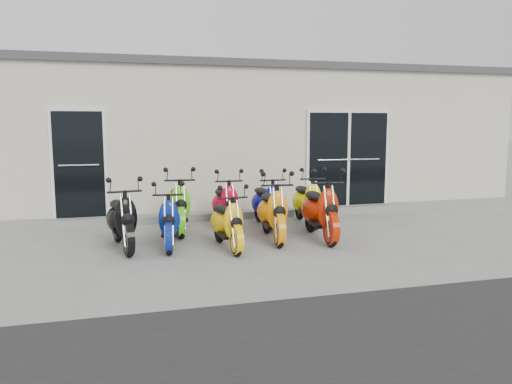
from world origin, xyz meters
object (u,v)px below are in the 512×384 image
(scooter_back_red, at_px, (225,198))
(scooter_back_yellow, at_px, (307,195))
(scooter_back_blue, at_px, (267,197))
(scooter_back_green, at_px, (179,199))
(scooter_front_blue, at_px, (169,213))
(scooter_front_orange_b, at_px, (273,205))
(scooter_front_black, at_px, (122,212))
(scooter_front_red, at_px, (320,203))
(scooter_front_orange_a, at_px, (227,216))

(scooter_back_red, relative_size, scooter_back_yellow, 1.01)
(scooter_back_blue, bearing_deg, scooter_back_green, -179.78)
(scooter_front_blue, bearing_deg, scooter_front_orange_b, 7.77)
(scooter_front_black, xyz_separation_m, scooter_front_blue, (0.75, -0.07, -0.04))
(scooter_front_blue, distance_m, scooter_front_red, 2.59)
(scooter_front_black, xyz_separation_m, scooter_front_red, (3.34, -0.18, 0.03))
(scooter_back_green, height_order, scooter_back_blue, scooter_back_green)
(scooter_front_black, distance_m, scooter_back_blue, 2.95)
(scooter_back_yellow, bearing_deg, scooter_back_blue, -176.03)
(scooter_back_green, height_order, scooter_back_yellow, scooter_back_green)
(scooter_front_black, relative_size, scooter_back_red, 1.02)
(scooter_front_orange_b, bearing_deg, scooter_front_orange_a, -149.52)
(scooter_front_red, height_order, scooter_back_red, scooter_front_red)
(scooter_front_blue, height_order, scooter_back_red, scooter_back_red)
(scooter_front_black, relative_size, scooter_back_blue, 1.03)
(scooter_back_green, relative_size, scooter_back_blue, 1.06)
(scooter_front_blue, distance_m, scooter_front_orange_a, 0.95)
(scooter_front_orange_a, distance_m, scooter_back_yellow, 2.48)
(scooter_front_orange_b, relative_size, scooter_back_blue, 1.05)
(scooter_front_orange_a, bearing_deg, scooter_back_red, 74.82)
(scooter_front_orange_a, xyz_separation_m, scooter_front_orange_b, (0.89, 0.41, 0.08))
(scooter_front_red, distance_m, scooter_back_yellow, 1.29)
(scooter_front_black, xyz_separation_m, scooter_front_orange_a, (1.63, -0.44, -0.06))
(scooter_front_orange_b, height_order, scooter_back_blue, scooter_front_orange_b)
(scooter_front_black, height_order, scooter_front_blue, scooter_front_black)
(scooter_front_black, bearing_deg, scooter_front_orange_a, -23.89)
(scooter_front_blue, relative_size, scooter_back_green, 0.90)
(scooter_front_black, relative_size, scooter_front_orange_a, 1.12)
(scooter_front_red, bearing_deg, scooter_back_blue, 119.72)
(scooter_back_green, xyz_separation_m, scooter_back_blue, (1.72, 0.05, -0.04))
(scooter_front_orange_b, height_order, scooter_front_red, scooter_front_red)
(scooter_back_yellow, bearing_deg, scooter_front_orange_b, -129.54)
(scooter_back_yellow, bearing_deg, scooter_front_orange_a, -138.00)
(scooter_front_orange_a, xyz_separation_m, scooter_front_red, (1.71, 0.26, 0.10))
(scooter_back_red, relative_size, scooter_back_blue, 1.01)
(scooter_front_blue, height_order, scooter_front_red, scooter_front_red)
(scooter_front_orange_a, bearing_deg, scooter_front_blue, 152.58)
(scooter_back_green, height_order, scooter_back_red, scooter_back_green)
(scooter_back_yellow, bearing_deg, scooter_back_green, -174.86)
(scooter_front_red, relative_size, scooter_back_red, 1.08)
(scooter_back_yellow, bearing_deg, scooter_front_red, -96.81)
(scooter_back_red, distance_m, scooter_back_yellow, 1.67)
(scooter_front_black, height_order, scooter_back_blue, scooter_front_black)
(scooter_front_orange_a, bearing_deg, scooter_front_orange_b, 20.05)
(scooter_front_red, height_order, scooter_back_green, scooter_front_red)
(scooter_front_orange_b, distance_m, scooter_back_red, 1.27)
(scooter_front_black, height_order, scooter_back_green, scooter_back_green)
(scooter_back_blue, bearing_deg, scooter_front_blue, -151.39)
(scooter_back_red, bearing_deg, scooter_front_orange_a, -100.45)
(scooter_front_orange_b, bearing_deg, scooter_front_black, -174.81)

